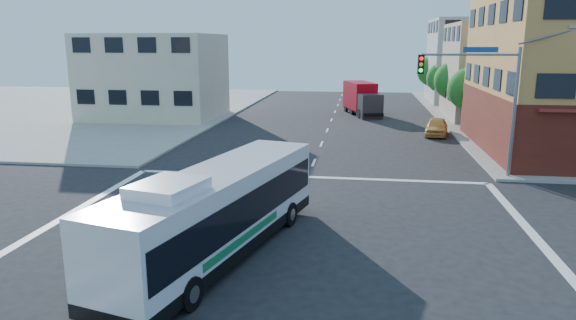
# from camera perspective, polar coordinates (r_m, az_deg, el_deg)

# --- Properties ---
(ground) EXTENTS (120.00, 120.00, 0.00)m
(ground) POSITION_cam_1_polar(r_m,az_deg,el_deg) (19.23, -0.82, -9.10)
(ground) COLOR black
(ground) RESTS_ON ground
(sidewalk_nw) EXTENTS (50.00, 50.00, 0.15)m
(sidewalk_nw) POSITION_cam_1_polar(r_m,az_deg,el_deg) (65.18, -27.44, 5.19)
(sidewalk_nw) COLOR gray
(sidewalk_nw) RESTS_ON ground
(building_east_near) EXTENTS (12.06, 10.06, 9.00)m
(building_east_near) POSITION_cam_1_polar(r_m,az_deg,el_deg) (53.56, 23.84, 8.95)
(building_east_near) COLOR tan
(building_east_near) RESTS_ON ground
(building_east_far) EXTENTS (12.06, 10.06, 10.00)m
(building_east_far) POSITION_cam_1_polar(r_m,az_deg,el_deg) (67.13, 20.73, 10.23)
(building_east_far) COLOR #ACACA7
(building_east_far) RESTS_ON ground
(building_west) EXTENTS (12.06, 10.06, 8.00)m
(building_west) POSITION_cam_1_polar(r_m,az_deg,el_deg) (51.66, -14.57, 8.96)
(building_west) COLOR beige
(building_west) RESTS_ON ground
(signal_mast_ne) EXTENTS (7.91, 1.13, 8.07)m
(signal_mast_ne) POSITION_cam_1_polar(r_m,az_deg,el_deg) (29.00, 20.85, 7.68)
(signal_mast_ne) COLOR slate
(signal_mast_ne) RESTS_ON ground
(street_tree_a) EXTENTS (3.60, 3.60, 5.53)m
(street_tree_a) POSITION_cam_1_polar(r_m,az_deg,el_deg) (46.57, 19.62, 7.72)
(street_tree_a) COLOR #352413
(street_tree_a) RESTS_ON ground
(street_tree_b) EXTENTS (3.80, 3.80, 5.79)m
(street_tree_b) POSITION_cam_1_polar(r_m,az_deg,el_deg) (54.41, 18.02, 8.66)
(street_tree_b) COLOR #352413
(street_tree_b) RESTS_ON ground
(street_tree_c) EXTENTS (3.40, 3.40, 5.29)m
(street_tree_c) POSITION_cam_1_polar(r_m,az_deg,el_deg) (62.31, 16.79, 8.93)
(street_tree_c) COLOR #352413
(street_tree_c) RESTS_ON ground
(street_tree_d) EXTENTS (4.00, 4.00, 6.03)m
(street_tree_d) POSITION_cam_1_polar(r_m,az_deg,el_deg) (70.20, 15.87, 9.72)
(street_tree_d) COLOR #352413
(street_tree_d) RESTS_ON ground
(transit_bus) EXTENTS (5.10, 11.55, 3.35)m
(transit_bus) POSITION_cam_1_polar(r_m,az_deg,el_deg) (17.71, -7.69, -5.55)
(transit_bus) COLOR black
(transit_bus) RESTS_ON ground
(box_truck) EXTENTS (4.16, 7.52, 3.25)m
(box_truck) POSITION_cam_1_polar(r_m,az_deg,el_deg) (53.02, 8.23, 6.69)
(box_truck) COLOR #25262A
(box_truck) RESTS_ON ground
(parked_car) EXTENTS (2.34, 4.34, 1.40)m
(parked_car) POSITION_cam_1_polar(r_m,az_deg,el_deg) (42.40, 16.19, 3.58)
(parked_car) COLOR gold
(parked_car) RESTS_ON ground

